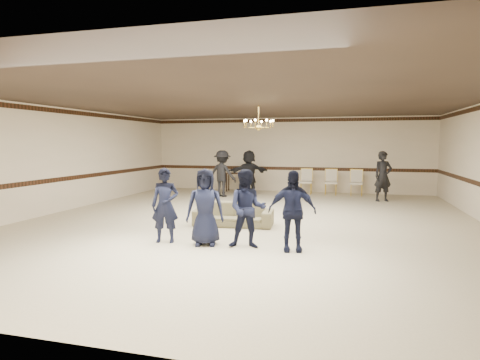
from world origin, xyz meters
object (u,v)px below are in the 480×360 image
object	(u,v)px
adult_left	(222,174)
adult_mid	(249,173)
boy_a	(165,205)
boy_c	(247,209)
boy_b	(205,207)
console_table	(237,182)
banquet_chair_left	(306,182)
adult_right	(383,176)
boy_d	(292,211)
banquet_chair_right	(356,183)
banquet_chair_mid	(331,182)
settee	(234,214)
chandelier	(259,116)

from	to	relation	value
adult_left	adult_mid	distance (m)	1.14
boy_a	boy_c	world-z (taller)	same
adult_mid	boy_b	bearing A→B (deg)	67.42
boy_c	console_table	world-z (taller)	boy_c
boy_b	banquet_chair_left	distance (m)	8.98
banquet_chair_left	adult_right	bearing A→B (deg)	-22.80
boy_a	console_table	size ratio (longest dim) A/B	1.63
boy_a	boy_d	distance (m)	2.70
adult_mid	banquet_chair_right	size ratio (longest dim) A/B	1.77
adult_mid	adult_right	xyz separation A→B (m)	(5.10, -0.40, 0.00)
adult_right	banquet_chair_left	size ratio (longest dim) A/B	1.77
boy_d	banquet_chair_mid	xyz separation A→B (m)	(0.38, 8.90, -0.28)
adult_mid	adult_right	distance (m)	5.12
adult_left	boy_d	bearing A→B (deg)	130.74
console_table	boy_b	bearing A→B (deg)	-78.82
banquet_chair_right	adult_right	bearing A→B (deg)	-49.95
banquet_chair_mid	boy_a	bearing A→B (deg)	-114.54
boy_c	banquet_chair_left	world-z (taller)	boy_c
settee	adult_right	distance (m)	6.89
banquet_chair_right	adult_mid	bearing A→B (deg)	-162.12
boy_b	banquet_chair_mid	distance (m)	9.17
settee	banquet_chair_right	distance (m)	7.54
chandelier	banquet_chair_mid	distance (m)	6.00
boy_b	banquet_chair_mid	size ratio (longest dim) A/B	1.54
boy_c	adult_left	xyz separation A→B (m)	(-2.83, 7.29, 0.12)
boy_b	adult_mid	bearing A→B (deg)	82.71
boy_a	boy_d	size ratio (longest dim) A/B	1.00
adult_mid	adult_right	world-z (taller)	same
adult_left	banquet_chair_right	bearing A→B (deg)	-148.90
settee	console_table	bearing A→B (deg)	100.45
boy_a	boy_b	world-z (taller)	same
banquet_chair_left	console_table	xyz separation A→B (m)	(-3.00, 0.20, -0.11)
boy_c	adult_right	world-z (taller)	adult_right
boy_b	banquet_chair_right	size ratio (longest dim) A/B	1.54
boy_a	settee	distance (m)	2.30
boy_a	adult_right	world-z (taller)	adult_right
adult_left	banquet_chair_left	size ratio (longest dim) A/B	1.77
chandelier	banquet_chair_mid	xyz separation A→B (m)	(1.88, 5.19, -2.36)
adult_right	adult_left	bearing A→B (deg)	158.72
chandelier	boy_a	bearing A→B (deg)	-108.03
boy_d	adult_left	xyz separation A→B (m)	(-3.73, 7.29, 0.12)
console_table	chandelier	bearing A→B (deg)	-68.59
console_table	adult_left	bearing A→B (deg)	-93.64
banquet_chair_left	banquet_chair_mid	distance (m)	1.00
banquet_chair_mid	banquet_chair_right	xyz separation A→B (m)	(1.00, 0.00, 0.00)
adult_right	banquet_chair_left	world-z (taller)	adult_right
boy_b	settee	size ratio (longest dim) A/B	0.79
settee	console_table	distance (m)	7.29
boy_d	console_table	size ratio (longest dim) A/B	1.63
chandelier	boy_b	xyz separation A→B (m)	(-0.31, -3.71, -2.08)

